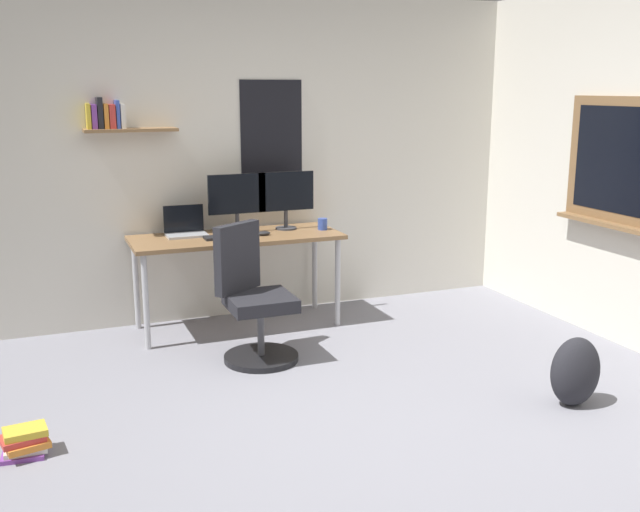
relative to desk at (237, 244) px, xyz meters
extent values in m
plane|color=gray|center=(0.12, -2.06, -0.67)|extent=(5.20, 5.20, 0.00)
cube|color=silver|center=(0.12, 0.39, 0.63)|extent=(5.00, 0.10, 2.60)
cube|color=olive|center=(-0.72, 0.24, 0.88)|extent=(0.68, 0.20, 0.02)
cube|color=black|center=(0.41, 0.34, 0.88)|extent=(0.52, 0.01, 0.74)
cube|color=gold|center=(-1.02, 0.27, 0.98)|extent=(0.03, 0.14, 0.18)
cube|color=#7A3D99|center=(-0.98, 0.27, 0.98)|extent=(0.04, 0.14, 0.18)
cube|color=black|center=(-0.93, 0.27, 1.00)|extent=(0.04, 0.14, 0.23)
cube|color=orange|center=(-0.89, 0.27, 0.98)|extent=(0.03, 0.14, 0.18)
cube|color=#C63833|center=(-0.85, 0.27, 0.98)|extent=(0.04, 0.14, 0.18)
cube|color=#3851B2|center=(-0.81, 0.27, 0.99)|extent=(0.02, 0.14, 0.21)
cube|color=silver|center=(-0.77, 0.27, 0.98)|extent=(0.03, 0.14, 0.18)
cube|color=olive|center=(2.50, -1.34, 0.68)|extent=(0.04, 1.10, 0.90)
cube|color=black|center=(2.49, -1.34, 0.68)|extent=(0.01, 0.94, 0.76)
cube|color=olive|center=(2.46, -1.34, 0.21)|extent=(0.12, 1.10, 0.03)
cube|color=olive|center=(0.00, 0.00, 0.05)|extent=(1.62, 0.62, 0.03)
cylinder|color=#B7B7BC|center=(-0.75, -0.25, -0.32)|extent=(0.04, 0.04, 0.71)
cylinder|color=#B7B7BC|center=(0.75, -0.25, -0.32)|extent=(0.04, 0.04, 0.71)
cylinder|color=#B7B7BC|center=(-0.75, 0.25, -0.32)|extent=(0.04, 0.04, 0.71)
cylinder|color=#B7B7BC|center=(0.75, 0.25, -0.32)|extent=(0.04, 0.04, 0.71)
cylinder|color=black|center=(-0.05, -0.77, -0.65)|extent=(0.52, 0.52, 0.04)
cylinder|color=#4C4C51|center=(-0.05, -0.77, -0.46)|extent=(0.05, 0.05, 0.34)
cube|color=#232328|center=(-0.05, -0.77, -0.25)|extent=(0.44, 0.44, 0.09)
cube|color=#232328|center=(-0.16, -0.61, 0.04)|extent=(0.37, 0.28, 0.48)
cube|color=#ADAFB5|center=(-0.36, 0.11, 0.08)|extent=(0.31, 0.21, 0.02)
cube|color=black|center=(-0.36, 0.21, 0.19)|extent=(0.31, 0.01, 0.21)
cylinder|color=#38383D|center=(0.04, 0.11, 0.08)|extent=(0.17, 0.17, 0.01)
cylinder|color=#38383D|center=(0.04, 0.11, 0.15)|extent=(0.03, 0.03, 0.14)
cube|color=black|center=(0.04, 0.10, 0.38)|extent=(0.46, 0.02, 0.31)
cylinder|color=#38383D|center=(0.44, 0.11, 0.08)|extent=(0.17, 0.17, 0.01)
cylinder|color=#38383D|center=(0.44, 0.11, 0.15)|extent=(0.03, 0.03, 0.14)
cube|color=black|center=(0.44, 0.10, 0.38)|extent=(0.46, 0.02, 0.31)
cube|color=black|center=(-0.08, -0.08, 0.08)|extent=(0.37, 0.13, 0.02)
ellipsoid|color=#262628|center=(0.20, -0.08, 0.09)|extent=(0.10, 0.06, 0.03)
cylinder|color=#334CA5|center=(0.71, -0.03, 0.12)|extent=(0.08, 0.08, 0.09)
ellipsoid|color=#232328|center=(1.48, -2.17, -0.46)|extent=(0.32, 0.22, 0.42)
cube|color=#7A3D99|center=(-1.60, -1.64, -0.66)|extent=(0.22, 0.17, 0.02)
cube|color=silver|center=(-1.58, -1.63, -0.63)|extent=(0.21, 0.15, 0.03)
cube|color=orange|center=(-1.57, -1.65, -0.60)|extent=(0.24, 0.19, 0.03)
cube|color=#C63833|center=(-1.59, -1.64, -0.57)|extent=(0.24, 0.19, 0.03)
cube|color=gold|center=(-1.58, -1.63, -0.54)|extent=(0.23, 0.17, 0.04)
camera|label=1|loc=(-1.44, -5.42, 1.19)|focal=41.19mm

